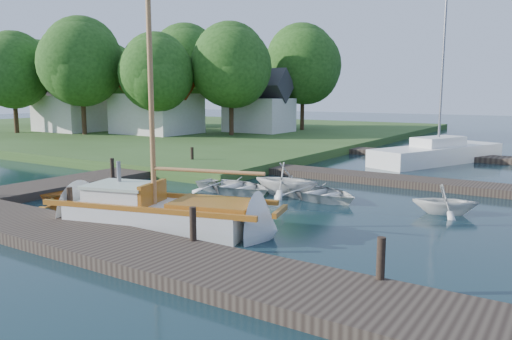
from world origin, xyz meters
The scene contains 28 objects.
ground centered at (0.00, 0.00, 0.00)m, with size 160.00×160.00×0.00m, color black.
near_dock centered at (0.00, -6.00, 0.15)m, with size 18.00×2.20×0.30m, color black.
left_dock centered at (-8.00, 2.00, 0.15)m, with size 2.20×18.00×0.30m, color black.
far_dock centered at (2.00, 6.50, 0.15)m, with size 14.00×1.60×0.30m, color black.
shore centered at (-28.00, 22.00, 0.25)m, with size 50.00×40.00×0.50m, color #31501E.
mooring_post_1 centered at (-3.00, -5.00, 0.70)m, with size 0.16×0.16×0.80m, color black.
mooring_post_2 centered at (1.50, -5.00, 0.70)m, with size 0.16×0.16×0.80m, color black.
mooring_post_3 centered at (6.00, -5.00, 0.70)m, with size 0.16×0.16×0.80m, color black.
mooring_post_4 centered at (-7.00, 0.00, 0.70)m, with size 0.16×0.16×0.80m, color black.
mooring_post_5 centered at (-7.00, 5.00, 0.70)m, with size 0.16×0.16×0.80m, color black.
sailboat centered at (-0.47, -3.79, 0.34)m, with size 7.41×3.74×9.83m.
dinghy centered at (-3.64, -3.49, 0.44)m, with size 3.07×4.29×0.89m, color #9C5E19.
tender_a centered at (-1.89, 1.37, 0.34)m, with size 2.33×3.27×0.68m, color silver.
tender_b centered at (-0.04, 2.09, 0.65)m, with size 2.13×2.47×1.30m, color silver.
tender_c centered at (1.29, 2.03, 0.33)m, with size 2.29×3.20×0.66m, color silver.
tender_d centered at (5.56, 2.20, 0.51)m, with size 1.68×1.95×1.03m, color silver.
marina_boat_1 centered at (2.55, 14.07, 0.56)m, with size 5.38×8.96×9.50m.
house_a centered at (-20.00, 16.00, 2.96)m, with size 6.30×5.00×6.29m.
house_b centered at (-28.00, 14.00, 2.77)m, with size 5.77×4.50×5.79m.
house_c centered at (-14.00, 22.00, 2.58)m, with size 5.25×4.00×5.28m.
tree_0 centered at (-30.00, 10.05, 5.53)m, with size 6.12×6.07×8.28m.
tree_1 centered at (-24.00, 12.05, 6.09)m, with size 6.70×6.70×9.20m.
tree_2 centered at (-18.00, 14.05, 5.25)m, with size 5.83×5.75×7.82m.
tree_3 centered at (-14.00, 18.05, 5.81)m, with size 6.41×6.38×8.74m.
tree_4 centered at (-22.00, 22.05, 6.37)m, with size 7.01×7.01×9.66m.
tree_5 centered at (-30.00, 20.05, 5.42)m, with size 6.00×5.94×8.10m.
tree_6 centered at (-36.00, 16.05, 5.64)m, with size 6.24×6.20×8.46m.
tree_7 centered at (-12.00, 26.05, 6.20)m, with size 6.83×6.83×9.38m.
Camera 1 is at (8.88, -13.65, 3.70)m, focal length 35.00 mm.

